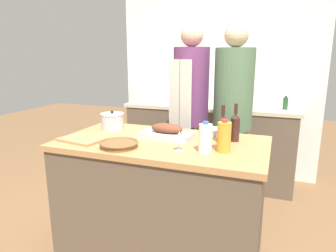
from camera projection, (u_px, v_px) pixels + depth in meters
The scene contains 19 objects.
kitchen_island at pixel (162, 200), 2.21m from camera, with size 1.45×0.79×0.92m.
back_counter at pixel (210, 143), 3.66m from camera, with size 2.01×0.60×0.94m.
back_wall at pixel (218, 75), 3.80m from camera, with size 2.51×0.10×2.55m.
roasting_pan at pixel (167, 133), 2.16m from camera, with size 0.39×0.23×0.11m.
wicker_basket at pixel (119, 144), 1.95m from camera, with size 0.25×0.25×0.04m.
cutting_board at pixel (81, 140), 2.10m from camera, with size 0.33×0.24×0.02m.
stock_pot at pixel (112, 121), 2.43m from camera, with size 0.19×0.19×0.15m.
mixing_bowl at pixel (213, 131), 2.25m from camera, with size 0.14×0.14×0.06m.
juice_jug at pixel (224, 137), 1.85m from camera, with size 0.09×0.09×0.21m.
milk_jug at pixel (205, 138), 1.83m from camera, with size 0.08×0.08×0.20m.
wine_bottle_green at pixel (222, 128), 2.04m from camera, with size 0.07×0.07×0.26m.
wine_bottle_dark at pixel (235, 127), 2.08m from camera, with size 0.06×0.06×0.27m.
wine_glass_left at pixel (179, 137), 1.87m from camera, with size 0.07×0.07×0.13m.
knife_chef at pixel (87, 136), 2.21m from camera, with size 0.20×0.11×0.01m.
condiment_bottle_tall at pixel (285, 103), 3.23m from camera, with size 0.05×0.05×0.15m.
condiment_bottle_short at pixel (249, 97), 3.43m from camera, with size 0.06×0.06×0.22m.
condiment_bottle_extra at pixel (205, 99), 3.52m from camera, with size 0.06×0.06×0.16m.
person_cook_aproned at pixel (190, 110), 2.86m from camera, with size 0.35×0.37×1.79m.
person_cook_guest at pixel (232, 114), 2.70m from camera, with size 0.35×0.35×1.78m.
Camera 1 is at (0.74, -1.89, 1.50)m, focal length 32.00 mm.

